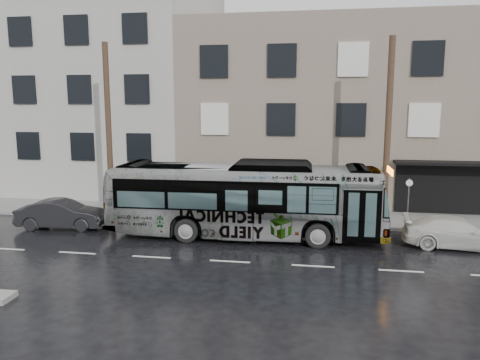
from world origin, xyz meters
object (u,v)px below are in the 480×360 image
(bus, at_px, (245,199))
(utility_pole_rear, at_px, (109,131))
(utility_pole_front, at_px, (388,134))
(white_sedan, at_px, (457,233))
(dark_sedan, at_px, (62,214))
(sign_post, at_px, (408,203))

(bus, bearing_deg, utility_pole_rear, 71.91)
(utility_pole_front, xyz_separation_m, utility_pole_rear, (-14.00, 0.00, 0.00))
(white_sedan, distance_m, dark_sedan, 18.30)
(sign_post, distance_m, bus, 7.92)
(utility_pole_rear, bearing_deg, sign_post, 0.00)
(sign_post, xyz_separation_m, bus, (-7.58, -2.27, 0.40))
(utility_pole_rear, xyz_separation_m, dark_sedan, (-1.57, -2.29, -3.95))
(white_sedan, relative_size, dark_sedan, 1.05)
(utility_pole_front, height_order, bus, utility_pole_front)
(sign_post, relative_size, white_sedan, 0.54)
(utility_pole_front, height_order, dark_sedan, utility_pole_front)
(utility_pole_rear, distance_m, white_sedan, 17.36)
(white_sedan, bearing_deg, bus, 93.91)
(bus, xyz_separation_m, white_sedan, (9.20, -0.15, -1.10))
(sign_post, height_order, bus, bus)
(white_sedan, bearing_deg, utility_pole_rear, 86.61)
(sign_post, relative_size, dark_sedan, 0.56)
(utility_pole_rear, xyz_separation_m, bus, (7.52, -2.27, -2.90))
(bus, bearing_deg, white_sedan, -92.22)
(sign_post, distance_m, dark_sedan, 16.84)
(bus, bearing_deg, dark_sedan, 88.80)
(utility_pole_front, bearing_deg, dark_sedan, -171.65)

